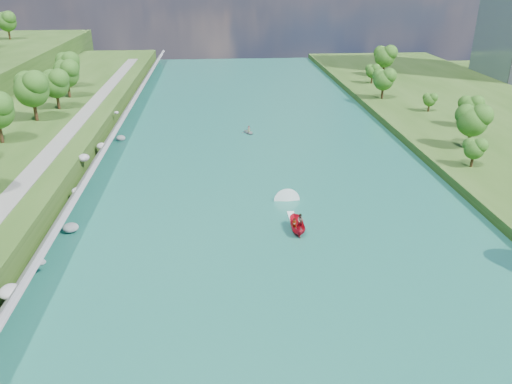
{
  "coord_description": "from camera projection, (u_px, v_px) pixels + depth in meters",
  "views": [
    {
      "loc": [
        -6.65,
        -44.45,
        29.27
      ],
      "look_at": [
        -1.79,
        15.53,
        2.5
      ],
      "focal_mm": 35.0,
      "sensor_mm": 36.0,
      "label": 1
    }
  ],
  "objects": [
    {
      "name": "riprap_bank",
      "position": [
        77.0,
        192.0,
        67.68
      ],
      "size": [
        4.81,
        236.0,
        4.3
      ],
      "color": "slate",
      "rests_on": "ground"
    },
    {
      "name": "river_water",
      "position": [
        266.0,
        195.0,
        71.06
      ],
      "size": [
        55.0,
        240.0,
        0.1
      ],
      "primitive_type": "cube",
      "color": "#195F56",
      "rests_on": "ground"
    },
    {
      "name": "raft",
      "position": [
        249.0,
        132.0,
        97.46
      ],
      "size": [
        3.0,
        3.39,
        1.52
      ],
      "rotation": [
        0.0,
        0.0,
        0.43
      ],
      "color": "gray",
      "rests_on": "river_water"
    },
    {
      "name": "ground",
      "position": [
        285.0,
        272.0,
        52.87
      ],
      "size": [
        260.0,
        260.0,
        0.0
      ],
      "primitive_type": "plane",
      "color": "#2D5119",
      "rests_on": "ground"
    },
    {
      "name": "motorboat",
      "position": [
        295.0,
        221.0,
        61.87
      ],
      "size": [
        3.6,
        19.0,
        2.09
      ],
      "rotation": [
        0.0,
        0.0,
        3.18
      ],
      "color": "red",
      "rests_on": "river_water"
    },
    {
      "name": "riverside_path",
      "position": [
        27.0,
        179.0,
        67.24
      ],
      "size": [
        3.0,
        200.0,
        0.1
      ],
      "primitive_type": "cube",
      "color": "gray",
      "rests_on": "berm_west"
    },
    {
      "name": "trees_east",
      "position": [
        475.0,
        122.0,
        83.7
      ],
      "size": [
        15.12,
        144.06,
        11.31
      ],
      "color": "#265115",
      "rests_on": "berm_east"
    }
  ]
}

